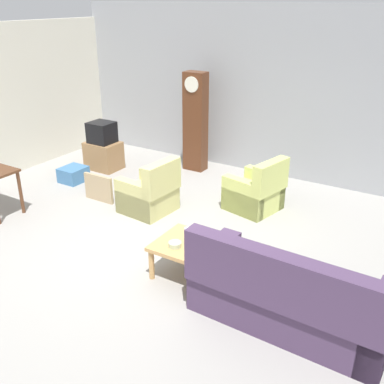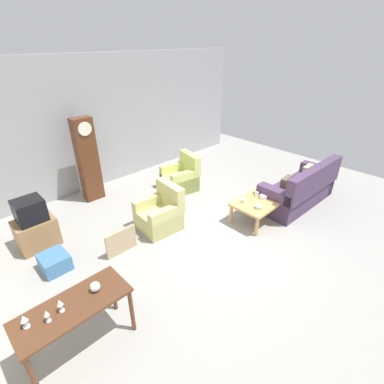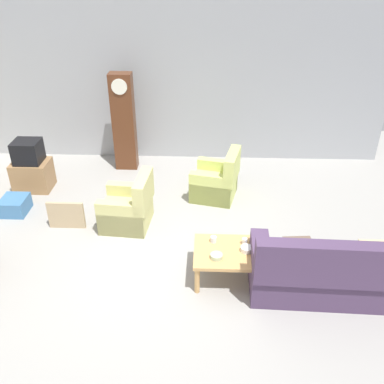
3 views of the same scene
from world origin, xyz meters
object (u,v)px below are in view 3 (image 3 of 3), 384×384
(tv_crt, at_px, (28,152))
(framed_picture_leaning, at_px, (66,215))
(bowl_shallow_green, at_px, (216,256))
(grandfather_clock, at_px, (124,122))
(bowl_white_stacked, at_px, (247,249))
(coffee_table_wood, at_px, (229,255))
(tv_stand_cabinet, at_px, (33,175))
(armchair_olive_far, at_px, (217,182))
(cup_white_porcelain, at_px, (245,241))
(cup_blue_rimmed, at_px, (214,239))
(couch_floral, at_px, (332,273))
(storage_box_blue, at_px, (15,205))
(armchair_olive_near, at_px, (129,209))

(tv_crt, relative_size, framed_picture_leaning, 0.80)
(framed_picture_leaning, height_order, bowl_shallow_green, bowl_shallow_green)
(grandfather_clock, height_order, bowl_white_stacked, grandfather_clock)
(coffee_table_wood, distance_m, tv_crt, 4.35)
(coffee_table_wood, xyz_separation_m, tv_crt, (-3.63, 2.37, 0.38))
(tv_stand_cabinet, bearing_deg, coffee_table_wood, -33.17)
(coffee_table_wood, bearing_deg, armchair_olive_far, 93.60)
(tv_stand_cabinet, bearing_deg, framed_picture_leaning, -51.32)
(cup_white_porcelain, height_order, cup_blue_rimmed, cup_white_porcelain)
(couch_floral, xyz_separation_m, framed_picture_leaning, (-3.95, 1.39, -0.11))
(tv_stand_cabinet, relative_size, bowl_shallow_green, 4.15)
(grandfather_clock, bearing_deg, couch_floral, -47.40)
(armchair_olive_far, bearing_deg, couch_floral, -59.40)
(bowl_shallow_green, bearing_deg, coffee_table_wood, 42.68)
(storage_box_blue, bearing_deg, armchair_olive_near, -8.08)
(grandfather_clock, relative_size, storage_box_blue, 4.21)
(armchair_olive_near, bearing_deg, coffee_table_wood, -37.61)
(couch_floral, height_order, armchair_olive_far, couch_floral)
(couch_floral, distance_m, bowl_shallow_green, 1.52)
(framed_picture_leaning, xyz_separation_m, storage_box_blue, (-1.05, 0.42, -0.10))
(armchair_olive_near, height_order, bowl_shallow_green, armchair_olive_near)
(cup_white_porcelain, height_order, bowl_shallow_green, cup_white_porcelain)
(framed_picture_leaning, height_order, bowl_white_stacked, bowl_white_stacked)
(tv_stand_cabinet, height_order, framed_picture_leaning, tv_stand_cabinet)
(coffee_table_wood, distance_m, bowl_shallow_green, 0.26)
(tv_crt, bearing_deg, coffee_table_wood, -33.17)
(armchair_olive_near, distance_m, framed_picture_leaning, 1.02)
(bowl_shallow_green, bearing_deg, bowl_white_stacked, 21.67)
(couch_floral, bearing_deg, coffee_table_wood, 167.96)
(armchair_olive_far, distance_m, cup_blue_rimmed, 2.03)
(grandfather_clock, bearing_deg, tv_crt, -149.13)
(bowl_white_stacked, bearing_deg, bowl_shallow_green, -158.33)
(coffee_table_wood, bearing_deg, framed_picture_leaning, 157.13)
(armchair_olive_near, height_order, storage_box_blue, armchair_olive_near)
(cup_blue_rimmed, bearing_deg, couch_floral, -17.13)
(armchair_olive_near, xyz_separation_m, bowl_shallow_green, (1.43, -1.39, 0.18))
(armchair_olive_far, bearing_deg, cup_white_porcelain, -80.07)
(coffee_table_wood, height_order, bowl_white_stacked, bowl_white_stacked)
(framed_picture_leaning, bearing_deg, coffee_table_wood, -22.87)
(tv_stand_cabinet, bearing_deg, couch_floral, -28.15)
(bowl_white_stacked, distance_m, bowl_shallow_green, 0.44)
(cup_white_porcelain, relative_size, cup_blue_rimmed, 1.09)
(couch_floral, height_order, grandfather_clock, grandfather_clock)
(cup_blue_rimmed, distance_m, bowl_shallow_green, 0.35)
(armchair_olive_far, distance_m, bowl_shallow_green, 2.37)
(tv_stand_cabinet, height_order, bowl_white_stacked, tv_stand_cabinet)
(storage_box_blue, bearing_deg, tv_crt, 87.99)
(couch_floral, relative_size, tv_crt, 4.43)
(tv_stand_cabinet, xyz_separation_m, bowl_shallow_green, (3.46, -2.53, 0.21))
(couch_floral, height_order, bowl_white_stacked, couch_floral)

